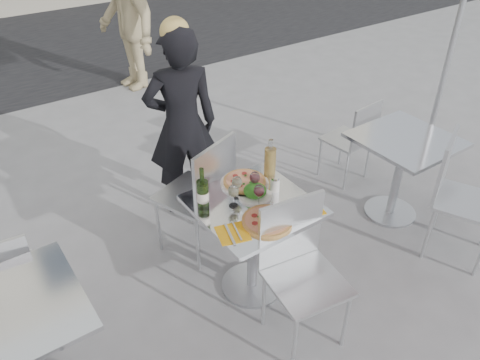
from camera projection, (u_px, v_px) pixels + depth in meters
ground at (252, 286)px, 3.40m from camera, size 80.00×80.00×0.00m
street_asphalt at (23, 46)px, 7.81m from camera, size 24.00×5.00×0.00m
main_table at (253, 229)px, 3.10m from camera, size 0.72×0.72×0.75m
side_table_left at (17, 338)px, 2.39m from camera, size 0.72×0.72×0.75m
side_table_right at (401, 161)px, 3.81m from camera, size 0.72×0.72×0.75m
chair_far at (203, 189)px, 3.39m from camera, size 0.59×0.60×1.00m
chair_near at (299, 261)px, 2.82m from camera, size 0.49×0.50×0.95m
side_chair_lfar at (3, 279)px, 2.78m from camera, size 0.42×0.43×0.84m
side_chair_rfar at (355, 135)px, 4.26m from camera, size 0.41×0.42×0.82m
side_chair_rnear at (456, 188)px, 3.42m from camera, size 0.59×0.60×0.97m
woman_diner at (182, 125)px, 3.75m from camera, size 0.68×0.54×1.61m
pedestrian_b at (124, 14)px, 5.88m from camera, size 0.82×1.30×1.93m
pizza_near at (267, 221)px, 2.82m from camera, size 0.31×0.31×0.02m
pizza_far at (245, 182)px, 3.16m from camera, size 0.33×0.33×0.03m
salad_plate at (255, 192)px, 3.03m from camera, size 0.22×0.22×0.09m
wine_bottle at (203, 193)px, 2.88m from camera, size 0.07×0.08×0.29m
carafe at (270, 162)px, 3.18m from camera, size 0.08×0.08×0.29m
sugar_shaker at (275, 184)px, 3.07m from camera, size 0.06×0.06×0.11m
wineglass_white_a at (233, 192)px, 2.90m from camera, size 0.07×0.07×0.16m
wineglass_white_b at (237, 183)px, 2.98m from camera, size 0.07×0.07×0.16m
wineglass_red_a at (259, 191)px, 2.91m from camera, size 0.07×0.07×0.16m
wineglass_red_b at (255, 178)px, 3.03m from camera, size 0.07×0.07×0.16m
napkin_left at (233, 233)px, 2.74m from camera, size 0.22×0.22×0.01m
napkin_right at (307, 208)px, 2.94m from camera, size 0.21×0.21×0.01m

